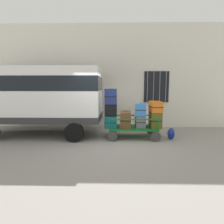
{
  "coord_description": "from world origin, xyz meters",
  "views": [
    {
      "loc": [
        0.24,
        -6.94,
        2.01
      ],
      "look_at": [
        0.07,
        0.47,
        1.02
      ],
      "focal_mm": 30.47,
      "sensor_mm": 36.0,
      "label": 1
    }
  ],
  "objects_px": {
    "suitcase_left_middle": "(111,110)",
    "suitcase_midright_bottom": "(155,120)",
    "suitcase_left_top": "(111,96)",
    "van": "(40,94)",
    "luggage_cart": "(133,129)",
    "suitcase_midleft_bottom": "(126,119)",
    "suitcase_center_middle": "(140,109)",
    "suitcase_left_bottom": "(111,121)",
    "suitcase_midright_middle": "(156,107)",
    "backpack": "(171,134)",
    "suitcase_center_bottom": "(140,121)"
  },
  "relations": [
    {
      "from": "luggage_cart",
      "to": "suitcase_center_bottom",
      "type": "distance_m",
      "value": 0.42
    },
    {
      "from": "suitcase_left_top",
      "to": "suitcase_midright_bottom",
      "type": "xyz_separation_m",
      "value": [
        1.75,
        0.01,
        -0.91
      ]
    },
    {
      "from": "suitcase_left_top",
      "to": "backpack",
      "type": "distance_m",
      "value": 2.73
    },
    {
      "from": "suitcase_left_bottom",
      "to": "suitcase_center_middle",
      "type": "bearing_deg",
      "value": 0.5
    },
    {
      "from": "suitcase_left_top",
      "to": "backpack",
      "type": "bearing_deg",
      "value": -6.29
    },
    {
      "from": "suitcase_midright_bottom",
      "to": "suitcase_center_middle",
      "type": "bearing_deg",
      "value": 176.71
    },
    {
      "from": "suitcase_midright_bottom",
      "to": "luggage_cart",
      "type": "bearing_deg",
      "value": 179.1
    },
    {
      "from": "backpack",
      "to": "suitcase_center_bottom",
      "type": "bearing_deg",
      "value": 166.96
    },
    {
      "from": "van",
      "to": "suitcase_midright_middle",
      "type": "height_order",
      "value": "van"
    },
    {
      "from": "luggage_cart",
      "to": "suitcase_midleft_bottom",
      "type": "bearing_deg",
      "value": 177.51
    },
    {
      "from": "suitcase_left_middle",
      "to": "suitcase_left_bottom",
      "type": "bearing_deg",
      "value": -90.0
    },
    {
      "from": "suitcase_center_middle",
      "to": "suitcase_center_bottom",
      "type": "bearing_deg",
      "value": -90.0
    },
    {
      "from": "luggage_cart",
      "to": "suitcase_left_middle",
      "type": "bearing_deg",
      "value": 178.37
    },
    {
      "from": "luggage_cart",
      "to": "suitcase_midright_middle",
      "type": "relative_size",
      "value": 2.61
    },
    {
      "from": "suitcase_left_middle",
      "to": "backpack",
      "type": "height_order",
      "value": "suitcase_left_middle"
    },
    {
      "from": "suitcase_left_top",
      "to": "suitcase_midleft_bottom",
      "type": "bearing_deg",
      "value": 3.36
    },
    {
      "from": "luggage_cart",
      "to": "suitcase_midleft_bottom",
      "type": "relative_size",
      "value": 2.37
    },
    {
      "from": "suitcase_midright_middle",
      "to": "backpack",
      "type": "height_order",
      "value": "suitcase_midright_middle"
    },
    {
      "from": "van",
      "to": "suitcase_midright_bottom",
      "type": "xyz_separation_m",
      "value": [
        4.64,
        -0.31,
        -0.97
      ]
    },
    {
      "from": "suitcase_midright_bottom",
      "to": "van",
      "type": "bearing_deg",
      "value": 176.19
    },
    {
      "from": "van",
      "to": "suitcase_midleft_bottom",
      "type": "relative_size",
      "value": 5.93
    },
    {
      "from": "suitcase_center_bottom",
      "to": "suitcase_midright_bottom",
      "type": "bearing_deg",
      "value": -0.39
    },
    {
      "from": "suitcase_midright_bottom",
      "to": "suitcase_left_middle",
      "type": "bearing_deg",
      "value": 178.73
    },
    {
      "from": "suitcase_midleft_bottom",
      "to": "backpack",
      "type": "distance_m",
      "value": 1.83
    },
    {
      "from": "suitcase_center_bottom",
      "to": "suitcase_center_middle",
      "type": "distance_m",
      "value": 0.48
    },
    {
      "from": "suitcase_left_bottom",
      "to": "suitcase_center_middle",
      "type": "xyz_separation_m",
      "value": [
        1.16,
        0.01,
        0.48
      ]
    },
    {
      "from": "van",
      "to": "suitcase_midleft_bottom",
      "type": "xyz_separation_m",
      "value": [
        3.48,
        -0.28,
        -0.97
      ]
    },
    {
      "from": "suitcase_left_bottom",
      "to": "suitcase_center_bottom",
      "type": "height_order",
      "value": "suitcase_center_bottom"
    },
    {
      "from": "suitcase_midright_bottom",
      "to": "suitcase_left_top",
      "type": "bearing_deg",
      "value": -179.75
    },
    {
      "from": "suitcase_center_middle",
      "to": "backpack",
      "type": "xyz_separation_m",
      "value": [
        1.15,
        -0.3,
        -0.9
      ]
    },
    {
      "from": "suitcase_left_middle",
      "to": "suitcase_midright_bottom",
      "type": "height_order",
      "value": "suitcase_left_middle"
    },
    {
      "from": "suitcase_center_middle",
      "to": "suitcase_midright_bottom",
      "type": "xyz_separation_m",
      "value": [
        0.58,
        -0.03,
        -0.4
      ]
    },
    {
      "from": "suitcase_left_top",
      "to": "suitcase_midright_middle",
      "type": "bearing_deg",
      "value": -0.05
    },
    {
      "from": "backpack",
      "to": "suitcase_midright_bottom",
      "type": "bearing_deg",
      "value": 155.25
    },
    {
      "from": "suitcase_midleft_bottom",
      "to": "suitcase_left_bottom",
      "type": "bearing_deg",
      "value": -179.7
    },
    {
      "from": "luggage_cart",
      "to": "suitcase_left_top",
      "type": "xyz_separation_m",
      "value": [
        -0.87,
        -0.02,
        1.29
      ]
    },
    {
      "from": "suitcase_left_bottom",
      "to": "suitcase_center_middle",
      "type": "relative_size",
      "value": 1.19
    },
    {
      "from": "suitcase_left_bottom",
      "to": "suitcase_midright_middle",
      "type": "relative_size",
      "value": 0.92
    },
    {
      "from": "luggage_cart",
      "to": "suitcase_center_bottom",
      "type": "height_order",
      "value": "suitcase_center_bottom"
    },
    {
      "from": "suitcase_left_bottom",
      "to": "suitcase_midright_middle",
      "type": "height_order",
      "value": "suitcase_midright_middle"
    },
    {
      "from": "suitcase_midleft_bottom",
      "to": "suitcase_left_top",
      "type": "bearing_deg",
      "value": -176.64
    },
    {
      "from": "suitcase_left_middle",
      "to": "suitcase_center_middle",
      "type": "relative_size",
      "value": 0.82
    },
    {
      "from": "van",
      "to": "luggage_cart",
      "type": "bearing_deg",
      "value": -4.48
    },
    {
      "from": "suitcase_left_bottom",
      "to": "suitcase_midleft_bottom",
      "type": "bearing_deg",
      "value": 0.3
    },
    {
      "from": "suitcase_left_top",
      "to": "suitcase_center_bottom",
      "type": "distance_m",
      "value": 1.53
    },
    {
      "from": "luggage_cart",
      "to": "suitcase_left_middle",
      "type": "xyz_separation_m",
      "value": [
        -0.87,
        0.02,
        0.75
      ]
    },
    {
      "from": "suitcase_center_middle",
      "to": "suitcase_left_middle",
      "type": "bearing_deg",
      "value": 179.75
    },
    {
      "from": "suitcase_center_middle",
      "to": "luggage_cart",
      "type": "bearing_deg",
      "value": -176.13
    },
    {
      "from": "suitcase_midright_middle",
      "to": "suitcase_left_top",
      "type": "bearing_deg",
      "value": 179.95
    },
    {
      "from": "suitcase_center_bottom",
      "to": "suitcase_center_middle",
      "type": "height_order",
      "value": "suitcase_center_middle"
    }
  ]
}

